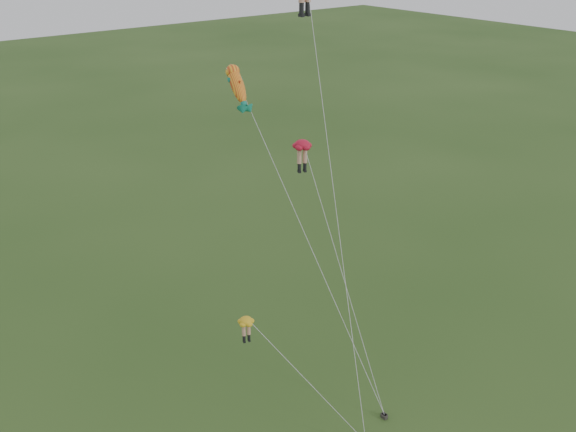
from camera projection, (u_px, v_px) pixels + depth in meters
ground at (348, 414)px, 37.74m from camera, size 300.00×300.00×0.00m
legs_kite_red_mid at (304, 153)px, 39.32m from camera, size 2.46×10.51×14.27m
legs_kite_yellow at (255, 332)px, 31.55m from camera, size 6.05×4.11×8.87m
fish_kite at (238, 86)px, 38.33m from camera, size 2.02×13.91×18.86m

